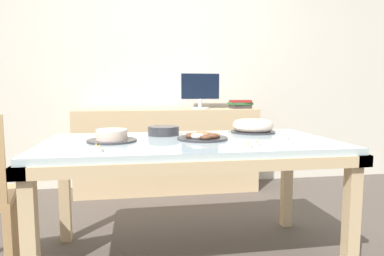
{
  "coord_description": "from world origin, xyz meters",
  "views": [
    {
      "loc": [
        -0.33,
        -2.03,
        1.06
      ],
      "look_at": [
        0.03,
        0.12,
        0.82
      ],
      "focal_mm": 32.0,
      "sensor_mm": 36.0,
      "label": 1
    }
  ],
  "objects_px": {
    "pastry_platter": "(202,137)",
    "cake_chocolate_round": "(112,136)",
    "book_stack": "(240,104)",
    "cake_golden_bundt": "(253,126)",
    "tealight_left_edge": "(286,137)",
    "computer_monitor": "(200,91)",
    "tealight_near_front": "(96,147)",
    "tealight_near_cakes": "(257,144)",
    "plate_stack": "(163,131)",
    "tealight_centre": "(100,150)",
    "tealight_right_edge": "(248,146)"
  },
  "relations": [
    {
      "from": "plate_stack",
      "to": "cake_chocolate_round",
      "type": "bearing_deg",
      "value": -143.79
    },
    {
      "from": "tealight_left_edge",
      "to": "tealight_centre",
      "type": "distance_m",
      "value": 1.12
    },
    {
      "from": "tealight_centre",
      "to": "plate_stack",
      "type": "bearing_deg",
      "value": 57.84
    },
    {
      "from": "tealight_right_edge",
      "to": "cake_chocolate_round",
      "type": "bearing_deg",
      "value": 154.26
    },
    {
      "from": "computer_monitor",
      "to": "pastry_platter",
      "type": "bearing_deg",
      "value": -100.25
    },
    {
      "from": "computer_monitor",
      "to": "tealight_right_edge",
      "type": "distance_m",
      "value": 1.86
    },
    {
      "from": "cake_chocolate_round",
      "to": "tealight_right_edge",
      "type": "xyz_separation_m",
      "value": [
        0.72,
        -0.35,
        -0.02
      ]
    },
    {
      "from": "book_stack",
      "to": "tealight_centre",
      "type": "bearing_deg",
      "value": -125.24
    },
    {
      "from": "pastry_platter",
      "to": "tealight_near_cakes",
      "type": "height_order",
      "value": "pastry_platter"
    },
    {
      "from": "computer_monitor",
      "to": "tealight_near_front",
      "type": "xyz_separation_m",
      "value": [
        -0.88,
        -1.75,
        -0.28
      ]
    },
    {
      "from": "computer_monitor",
      "to": "tealight_near_cakes",
      "type": "xyz_separation_m",
      "value": [
        -0.03,
        -1.78,
        -0.28
      ]
    },
    {
      "from": "book_stack",
      "to": "cake_golden_bundt",
      "type": "height_order",
      "value": "book_stack"
    },
    {
      "from": "tealight_right_edge",
      "to": "tealight_near_front",
      "type": "bearing_deg",
      "value": 173.67
    },
    {
      "from": "tealight_left_edge",
      "to": "tealight_centre",
      "type": "relative_size",
      "value": 1.0
    },
    {
      "from": "plate_stack",
      "to": "tealight_centre",
      "type": "relative_size",
      "value": 5.25
    },
    {
      "from": "tealight_near_front",
      "to": "tealight_left_edge",
      "type": "bearing_deg",
      "value": 9.43
    },
    {
      "from": "cake_golden_bundt",
      "to": "tealight_right_edge",
      "type": "distance_m",
      "value": 0.66
    },
    {
      "from": "cake_chocolate_round",
      "to": "tealight_centre",
      "type": "xyz_separation_m",
      "value": [
        -0.04,
        -0.34,
        -0.02
      ]
    },
    {
      "from": "book_stack",
      "to": "tealight_near_front",
      "type": "relative_size",
      "value": 6.01
    },
    {
      "from": "tealight_left_edge",
      "to": "tealight_near_front",
      "type": "height_order",
      "value": "same"
    },
    {
      "from": "pastry_platter",
      "to": "tealight_right_edge",
      "type": "distance_m",
      "value": 0.38
    },
    {
      "from": "cake_chocolate_round",
      "to": "plate_stack",
      "type": "bearing_deg",
      "value": 36.21
    },
    {
      "from": "cake_golden_bundt",
      "to": "pastry_platter",
      "type": "distance_m",
      "value": 0.5
    },
    {
      "from": "computer_monitor",
      "to": "book_stack",
      "type": "xyz_separation_m",
      "value": [
        0.44,
        0.0,
        -0.14
      ]
    },
    {
      "from": "cake_chocolate_round",
      "to": "pastry_platter",
      "type": "relative_size",
      "value": 0.93
    },
    {
      "from": "plate_stack",
      "to": "tealight_near_cakes",
      "type": "bearing_deg",
      "value": -48.89
    },
    {
      "from": "pastry_platter",
      "to": "tealight_near_cakes",
      "type": "relative_size",
      "value": 7.77
    },
    {
      "from": "cake_golden_bundt",
      "to": "tealight_left_edge",
      "type": "bearing_deg",
      "value": -75.24
    },
    {
      "from": "cake_golden_bundt",
      "to": "tealight_near_cakes",
      "type": "relative_size",
      "value": 7.85
    },
    {
      "from": "tealight_centre",
      "to": "pastry_platter",
      "type": "bearing_deg",
      "value": 29.57
    },
    {
      "from": "tealight_near_front",
      "to": "tealight_centre",
      "type": "bearing_deg",
      "value": -71.5
    },
    {
      "from": "book_stack",
      "to": "pastry_platter",
      "type": "xyz_separation_m",
      "value": [
        -0.71,
        -1.5,
        -0.14
      ]
    },
    {
      "from": "cake_chocolate_round",
      "to": "cake_golden_bundt",
      "type": "bearing_deg",
      "value": 15.58
    },
    {
      "from": "plate_stack",
      "to": "pastry_platter",
      "type": "bearing_deg",
      "value": -48.19
    },
    {
      "from": "computer_monitor",
      "to": "pastry_platter",
      "type": "relative_size",
      "value": 1.36
    },
    {
      "from": "pastry_platter",
      "to": "cake_chocolate_round",
      "type": "bearing_deg",
      "value": 179.2
    },
    {
      "from": "tealight_near_cakes",
      "to": "tealight_left_edge",
      "type": "bearing_deg",
      "value": 39.39
    },
    {
      "from": "computer_monitor",
      "to": "pastry_platter",
      "type": "distance_m",
      "value": 1.55
    },
    {
      "from": "tealight_centre",
      "to": "tealight_right_edge",
      "type": "bearing_deg",
      "value": -0.86
    },
    {
      "from": "pastry_platter",
      "to": "tealight_centre",
      "type": "height_order",
      "value": "pastry_platter"
    },
    {
      "from": "computer_monitor",
      "to": "tealight_near_cakes",
      "type": "height_order",
      "value": "computer_monitor"
    },
    {
      "from": "pastry_platter",
      "to": "tealight_left_edge",
      "type": "bearing_deg",
      "value": -7.57
    },
    {
      "from": "tealight_near_front",
      "to": "computer_monitor",
      "type": "bearing_deg",
      "value": 63.41
    },
    {
      "from": "computer_monitor",
      "to": "tealight_near_front",
      "type": "bearing_deg",
      "value": -116.59
    },
    {
      "from": "tealight_left_edge",
      "to": "tealight_centre",
      "type": "bearing_deg",
      "value": -166.55
    },
    {
      "from": "plate_stack",
      "to": "tealight_centre",
      "type": "distance_m",
      "value": 0.68
    },
    {
      "from": "plate_stack",
      "to": "tealight_right_edge",
      "type": "xyz_separation_m",
      "value": [
        0.4,
        -0.59,
        -0.02
      ]
    },
    {
      "from": "tealight_right_edge",
      "to": "tealight_left_edge",
      "type": "bearing_deg",
      "value": 39.27
    },
    {
      "from": "tealight_centre",
      "to": "cake_chocolate_round",
      "type": "bearing_deg",
      "value": 83.77
    },
    {
      "from": "cake_golden_bundt",
      "to": "tealight_near_front",
      "type": "relative_size",
      "value": 7.85
    }
  ]
}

